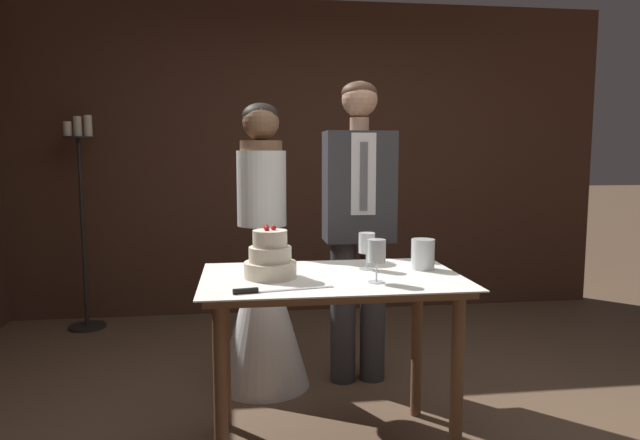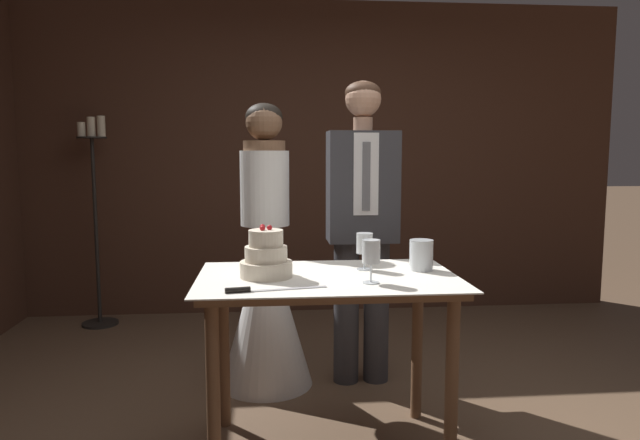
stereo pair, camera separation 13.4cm
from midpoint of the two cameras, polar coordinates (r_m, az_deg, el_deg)
name	(u,v)px [view 2 (the right image)]	position (r m, az deg, el deg)	size (l,w,h in m)	color
wall_back	(319,159)	(4.92, 0.72, 6.08)	(5.16, 0.12, 2.62)	#472B1E
cake_table	(328,301)	(2.59, 2.27, -8.15)	(1.16, 0.74, 0.82)	brown
tiered_cake	(266,258)	(2.53, -3.91, -3.79)	(0.23, 0.23, 0.23)	beige
cake_knife	(257,289)	(2.29, -4.68, -6.95)	(0.41, 0.09, 0.02)	silver
wine_glass_near	(365,245)	(2.69, 5.90, -2.53)	(0.08, 0.08, 0.17)	silver
wine_glass_middle	(371,253)	(2.42, 6.72, -3.27)	(0.08, 0.08, 0.19)	silver
hurricane_candle	(421,256)	(2.73, 11.48, -3.52)	(0.11, 0.11, 0.14)	silver
bride	(266,284)	(3.35, -4.29, -6.40)	(0.54, 0.54, 1.65)	white
groom	(362,217)	(3.34, 5.38, 0.27)	(0.40, 0.25, 1.77)	#38383D
candle_stand	(96,219)	(4.77, -20.76, 0.11)	(0.28, 0.28, 1.65)	black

